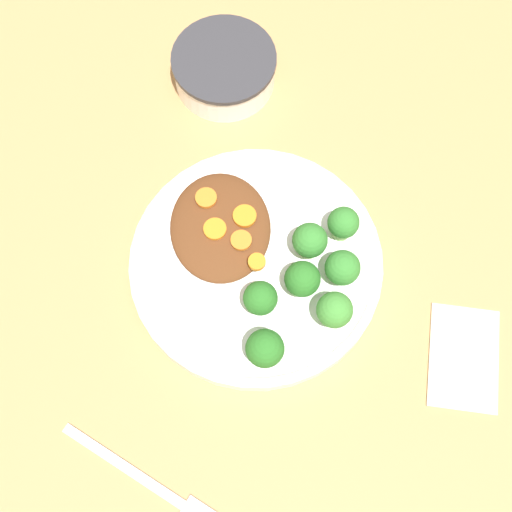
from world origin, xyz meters
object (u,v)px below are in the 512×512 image
Objects in this scene: dip_bowl at (224,67)px; fork at (167,494)px; plate at (256,263)px; napkin at (464,357)px.

dip_bowl reaches higher than fork.
fork is (0.23, -0.11, -0.01)m from plate.
plate is 0.26m from fork.
napkin is at bearing 60.17° from plate.
plate is at bearing 3.95° from dip_bowl.
dip_bowl reaches higher than napkin.
napkin is at bearing 55.44° from fork.
fork and napkin have the same top height.
dip_bowl is at bearing -176.05° from plate.
dip_bowl is 0.44m from napkin.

